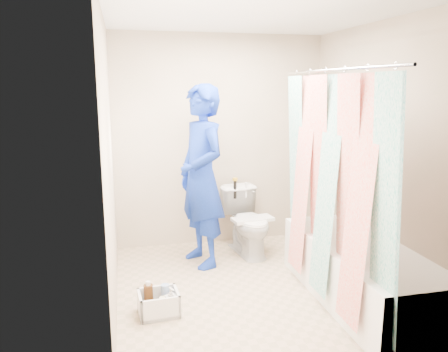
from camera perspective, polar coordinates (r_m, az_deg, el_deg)
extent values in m
plane|color=tan|center=(4.16, 3.51, -14.41)|extent=(2.60, 2.60, 0.00)
cube|color=silver|center=(3.78, 4.00, 20.36)|extent=(2.40, 2.60, 0.02)
cube|color=#BEA992|center=(5.03, -0.56, 4.54)|extent=(2.40, 0.02, 2.40)
cube|color=#BEA992|center=(2.60, 12.07, -2.65)|extent=(2.40, 0.02, 2.40)
cube|color=#BEA992|center=(3.63, -14.71, 1.31)|extent=(0.02, 2.60, 2.40)
cube|color=#BEA992|center=(4.29, 19.29, 2.61)|extent=(0.02, 2.60, 2.40)
cube|color=white|center=(4.02, 17.32, -11.99)|extent=(0.70, 1.75, 0.50)
cube|color=white|center=(3.94, 17.51, -9.20)|extent=(0.58, 1.63, 0.06)
cylinder|color=silver|center=(3.54, 14.30, 13.29)|extent=(0.02, 1.90, 0.02)
cube|color=silver|center=(3.63, 13.56, -1.54)|extent=(0.06, 1.75, 1.80)
imported|color=white|center=(4.84, 3.17, -5.98)|extent=(0.50, 0.76, 0.72)
cube|color=white|center=(4.72, 3.77, -5.65)|extent=(0.47, 0.26, 0.03)
cylinder|color=black|center=(4.89, 1.45, -1.74)|extent=(0.03, 0.03, 0.21)
cylinder|color=gold|center=(4.86, 1.45, -0.42)|extent=(0.06, 0.06, 0.03)
cylinder|color=silver|center=(4.94, 2.88, -1.82)|extent=(0.03, 0.03, 0.17)
imported|color=#0F379F|center=(4.42, -2.95, -0.09)|extent=(0.63, 0.78, 1.85)
cube|color=silver|center=(3.77, -8.49, -17.19)|extent=(0.34, 0.28, 0.03)
cube|color=silver|center=(3.72, -10.91, -16.32)|extent=(0.04, 0.26, 0.19)
cube|color=silver|center=(3.75, -6.17, -15.88)|extent=(0.04, 0.26, 0.19)
cube|color=silver|center=(3.63, -8.24, -16.96)|extent=(0.32, 0.04, 0.19)
cube|color=silver|center=(3.84, -8.80, -15.31)|extent=(0.32, 0.04, 0.19)
cylinder|color=#43250D|center=(3.74, -9.83, -15.34)|extent=(0.08, 0.08, 0.21)
cylinder|color=silver|center=(3.77, -7.67, -15.21)|extent=(0.07, 0.07, 0.19)
cylinder|color=beige|center=(3.69, -8.06, -16.39)|extent=(0.05, 0.05, 0.14)
cylinder|color=#43250D|center=(3.68, -9.56, -17.12)|extent=(0.06, 0.06, 0.06)
cylinder|color=gold|center=(3.67, -9.58, -16.59)|extent=(0.07, 0.07, 0.01)
imported|color=silver|center=(3.69, -6.90, -15.74)|extent=(0.12, 0.12, 0.20)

